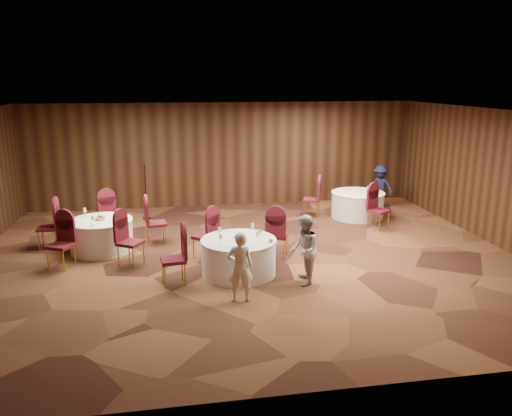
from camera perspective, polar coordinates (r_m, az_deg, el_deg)
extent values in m
plane|color=black|center=(11.18, -0.84, -5.76)|extent=(12.00, 12.00, 0.00)
plane|color=silver|center=(10.51, -0.90, 10.83)|extent=(12.00, 12.00, 0.00)
plane|color=black|center=(15.62, -3.74, 6.09)|extent=(12.00, 0.00, 12.00)
plane|color=black|center=(6.05, 6.59, -7.65)|extent=(12.00, 0.00, 12.00)
plane|color=black|center=(13.06, 26.15, 2.99)|extent=(0.00, 10.00, 10.00)
cylinder|color=silver|center=(10.20, -1.99, -5.64)|extent=(1.50, 1.50, 0.72)
cylinder|color=silver|center=(10.08, -2.01, -3.69)|extent=(1.53, 1.53, 0.03)
cylinder|color=silver|center=(12.11, -17.22, -3.04)|extent=(1.41, 1.41, 0.72)
cylinder|color=silver|center=(12.01, -17.35, -1.37)|extent=(1.44, 1.44, 0.03)
cylinder|color=silver|center=(14.65, 11.52, 0.32)|extent=(1.48, 1.48, 0.72)
cylinder|color=silver|center=(14.56, 11.59, 1.71)|extent=(1.51, 1.51, 0.03)
cylinder|color=silver|center=(10.46, -0.40, -2.90)|extent=(0.06, 0.06, 0.01)
cylinder|color=silver|center=(10.44, -0.40, -2.60)|extent=(0.01, 0.01, 0.11)
cone|color=silver|center=(10.41, -0.40, -2.05)|extent=(0.08, 0.08, 0.10)
cylinder|color=silver|center=(9.67, -1.98, -4.39)|extent=(0.06, 0.06, 0.01)
cylinder|color=silver|center=(9.65, -1.99, -4.06)|extent=(0.01, 0.01, 0.11)
cone|color=silver|center=(9.62, -1.99, -3.47)|extent=(0.08, 0.08, 0.10)
cylinder|color=silver|center=(9.79, -4.04, -4.17)|extent=(0.06, 0.06, 0.01)
cylinder|color=silver|center=(9.77, -4.04, -3.85)|extent=(0.01, 0.01, 0.11)
cone|color=silver|center=(9.74, -4.06, -3.27)|extent=(0.08, 0.08, 0.10)
cylinder|color=silver|center=(10.21, -4.17, -3.37)|extent=(0.06, 0.06, 0.01)
cylinder|color=silver|center=(10.20, -4.18, -3.06)|extent=(0.01, 0.01, 0.11)
cone|color=silver|center=(10.17, -4.19, -2.50)|extent=(0.08, 0.08, 0.10)
cylinder|color=silver|center=(9.95, 0.17, -3.83)|extent=(0.06, 0.06, 0.01)
cylinder|color=silver|center=(9.93, 0.17, -3.51)|extent=(0.01, 0.01, 0.11)
cone|color=silver|center=(9.90, 0.17, -2.93)|extent=(0.08, 0.08, 0.10)
cylinder|color=white|center=(9.53, -1.42, -4.64)|extent=(0.15, 0.15, 0.01)
sphere|color=#9E6B33|center=(9.52, -1.42, -4.41)|extent=(0.08, 0.08, 0.08)
cylinder|color=white|center=(9.88, 1.71, -3.94)|extent=(0.15, 0.15, 0.01)
sphere|color=#9E6B33|center=(9.87, 1.71, -3.71)|extent=(0.08, 0.08, 0.08)
cylinder|color=white|center=(10.48, 0.40, -2.86)|extent=(0.15, 0.15, 0.01)
sphere|color=#9E6B33|center=(10.47, 0.40, -2.64)|extent=(0.08, 0.08, 0.08)
cylinder|color=silver|center=(12.11, -15.23, -1.00)|extent=(0.06, 0.06, 0.01)
cylinder|color=silver|center=(12.10, -15.25, -0.73)|extent=(0.01, 0.01, 0.11)
cone|color=silver|center=(12.07, -15.28, -0.25)|extent=(0.08, 0.08, 0.10)
cylinder|color=silver|center=(12.37, -18.94, -0.96)|extent=(0.06, 0.06, 0.01)
cylinder|color=silver|center=(12.36, -18.96, -0.70)|extent=(0.01, 0.01, 0.11)
cone|color=silver|center=(12.33, -19.00, -0.23)|extent=(0.08, 0.08, 0.10)
cylinder|color=silver|center=(11.62, -18.10, -1.85)|extent=(0.06, 0.06, 0.01)
cylinder|color=silver|center=(11.61, -18.12, -1.58)|extent=(0.01, 0.01, 0.11)
cone|color=silver|center=(11.58, -18.16, -1.08)|extent=(0.08, 0.08, 0.10)
cylinder|color=olive|center=(11.99, -17.37, -1.17)|extent=(0.22, 0.22, 0.06)
sphere|color=#9E6B33|center=(12.00, -17.52, -0.87)|extent=(0.07, 0.07, 0.07)
sphere|color=#9E6B33|center=(11.95, -17.21, -0.91)|extent=(0.07, 0.07, 0.07)
cylinder|color=silver|center=(14.42, 12.66, 1.60)|extent=(0.06, 0.06, 0.01)
cylinder|color=silver|center=(14.40, 12.68, 1.82)|extent=(0.01, 0.01, 0.11)
cone|color=silver|center=(14.38, 12.70, 2.23)|extent=(0.08, 0.08, 0.10)
cylinder|color=black|center=(14.62, -12.32, -1.17)|extent=(0.24, 0.24, 0.02)
cylinder|color=black|center=(14.43, -12.48, 1.80)|extent=(0.02, 0.02, 1.54)
cylinder|color=black|center=(14.34, -12.63, 4.72)|extent=(0.04, 0.12, 0.04)
imported|color=silver|center=(8.90, -1.86, -6.73)|extent=(0.49, 0.34, 1.30)
imported|color=#A6A6AA|center=(9.67, 5.49, -4.79)|extent=(0.63, 0.75, 1.37)
imported|color=black|center=(15.83, 14.00, 2.39)|extent=(0.94, 0.98, 1.34)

